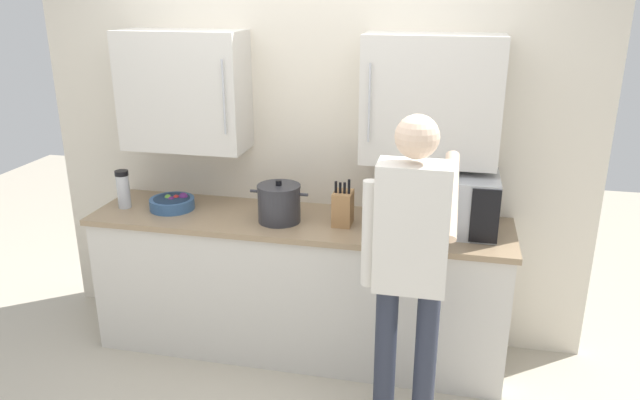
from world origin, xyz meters
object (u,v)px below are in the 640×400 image
object	(u,v)px
fruit_bowl	(172,203)
stock_pot	(279,203)
microwave_oven	(444,202)
knife_block	(343,208)
thermos_flask	(123,189)
person_figure	(410,258)

from	to	relation	value
fruit_bowl	stock_pot	world-z (taller)	stock_pot
microwave_oven	stock_pot	bearing A→B (deg)	-174.76
knife_block	thermos_flask	world-z (taller)	knife_block
fruit_bowl	stock_pot	xyz separation A→B (m)	(0.72, -0.06, 0.07)
stock_pot	microwave_oven	bearing A→B (deg)	5.24
microwave_oven	fruit_bowl	world-z (taller)	microwave_oven
thermos_flask	stock_pot	bearing A→B (deg)	-0.86
thermos_flask	stock_pot	world-z (taller)	stock_pot
microwave_oven	fruit_bowl	size ratio (longest dim) A/B	2.81
microwave_oven	knife_block	distance (m)	0.58
microwave_oven	knife_block	bearing A→B (deg)	-174.56
fruit_bowl	person_figure	xyz separation A→B (m)	(1.55, -0.68, 0.08)
microwave_oven	knife_block	xyz separation A→B (m)	(-0.58, -0.05, -0.06)
knife_block	thermos_flask	distance (m)	1.41
microwave_oven	person_figure	bearing A→B (deg)	-100.45
microwave_oven	thermos_flask	xyz separation A→B (m)	(-1.99, -0.07, -0.04)
knife_block	person_figure	distance (m)	0.79
thermos_flask	fruit_bowl	distance (m)	0.32
microwave_oven	person_figure	distance (m)	0.72
fruit_bowl	stock_pot	distance (m)	0.73
stock_pot	person_figure	bearing A→B (deg)	-36.89
stock_pot	fruit_bowl	bearing A→B (deg)	175.46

